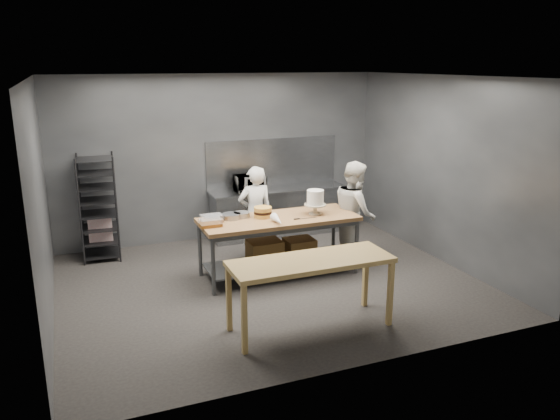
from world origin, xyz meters
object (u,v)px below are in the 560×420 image
at_px(near_counter, 311,266).
at_px(speed_rack, 99,209).
at_px(layer_cake, 263,212).
at_px(work_table, 279,239).
at_px(chef_right, 355,212).
at_px(microwave, 250,183).
at_px(chef_behind, 255,213).
at_px(frosted_cake_stand, 315,199).

bearing_deg(near_counter, speed_rack, 121.53).
bearing_deg(speed_rack, layer_cake, -36.97).
relative_size(work_table, near_counter, 1.20).
bearing_deg(work_table, layer_cake, 161.06).
relative_size(chef_right, layer_cake, 6.16).
distance_m(near_counter, speed_rack, 4.20).
bearing_deg(speed_rack, microwave, 1.72).
height_order(chef_behind, layer_cake, chef_behind).
distance_m(speed_rack, chef_right, 4.21).
height_order(chef_behind, chef_right, chef_right).
xyz_separation_m(speed_rack, layer_cake, (2.26, -1.70, 0.14)).
xyz_separation_m(work_table, chef_right, (1.36, 0.09, 0.26)).
bearing_deg(work_table, chef_behind, 98.65).
relative_size(work_table, chef_behind, 1.52).
relative_size(speed_rack, chef_behind, 1.11).
bearing_deg(near_counter, microwave, 82.77).
height_order(work_table, speed_rack, speed_rack).
relative_size(near_counter, frosted_cake_stand, 5.27).
distance_m(microwave, frosted_cake_stand, 1.96).
height_order(speed_rack, chef_behind, speed_rack).
height_order(speed_rack, frosted_cake_stand, speed_rack).
relative_size(frosted_cake_stand, layer_cake, 1.40).
bearing_deg(chef_behind, chef_right, 156.47).
relative_size(speed_rack, layer_cake, 6.46).
relative_size(work_table, layer_cake, 8.86).
relative_size(work_table, frosted_cake_stand, 6.33).
distance_m(near_counter, microwave, 3.70).
bearing_deg(near_counter, work_table, 80.49).
distance_m(work_table, speed_rack, 3.08).
bearing_deg(frosted_cake_stand, layer_cake, 170.88).
bearing_deg(frosted_cake_stand, microwave, 102.22).
bearing_deg(chef_behind, speed_rack, -21.91).
bearing_deg(layer_cake, microwave, 77.45).
height_order(microwave, frosted_cake_stand, frosted_cake_stand).
bearing_deg(microwave, work_table, -95.02).
height_order(chef_right, microwave, chef_right).
xyz_separation_m(microwave, frosted_cake_stand, (0.41, -1.91, 0.11)).
bearing_deg(work_table, frosted_cake_stand, -4.96).
xyz_separation_m(near_counter, frosted_cake_stand, (0.88, 1.75, 0.35)).
distance_m(microwave, layer_cake, 1.83).
relative_size(work_table, speed_rack, 1.37).
bearing_deg(frosted_cake_stand, chef_behind, 130.34).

